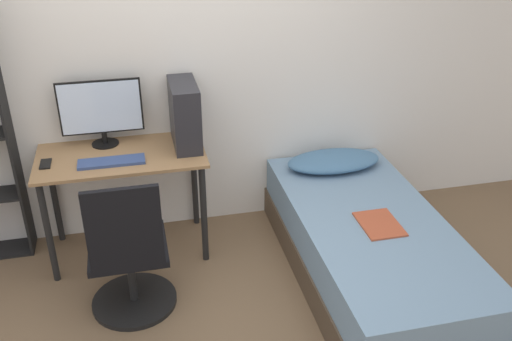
{
  "coord_description": "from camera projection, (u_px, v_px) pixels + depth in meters",
  "views": [
    {
      "loc": [
        -0.32,
        -2.42,
        2.43
      ],
      "look_at": [
        0.4,
        0.68,
        0.75
      ],
      "focal_mm": 40.0,
      "sensor_mm": 36.0,
      "label": 1
    }
  ],
  "objects": [
    {
      "name": "pc_tower",
      "position": [
        185.0,
        114.0,
        3.82
      ],
      "size": [
        0.18,
        0.42,
        0.44
      ],
      "color": "#232328",
      "rests_on": "desk"
    },
    {
      "name": "pillow",
      "position": [
        334.0,
        161.0,
        4.22
      ],
      "size": [
        0.7,
        0.36,
        0.11
      ],
      "color": "teal",
      "rests_on": "bed"
    },
    {
      "name": "magazine",
      "position": [
        379.0,
        224.0,
        3.56
      ],
      "size": [
        0.24,
        0.32,
        0.01
      ],
      "color": "#B24C2D",
      "rests_on": "bed"
    },
    {
      "name": "keyboard",
      "position": [
        112.0,
        162.0,
        3.66
      ],
      "size": [
        0.42,
        0.13,
        0.02
      ],
      "color": "#33477A",
      "rests_on": "desk"
    },
    {
      "name": "bed",
      "position": [
        369.0,
        249.0,
        3.73
      ],
      "size": [
        0.92,
        1.97,
        0.47
      ],
      "color": "#4C3D2D",
      "rests_on": "ground_plane"
    },
    {
      "name": "wall_back",
      "position": [
        176.0,
        64.0,
        3.91
      ],
      "size": [
        8.0,
        0.05,
        2.5
      ],
      "color": "silver",
      "rests_on": "ground_plane"
    },
    {
      "name": "office_chair",
      "position": [
        130.0,
        262.0,
        3.4
      ],
      "size": [
        0.53,
        0.53,
        0.95
      ],
      "color": "black",
      "rests_on": "ground_plane"
    },
    {
      "name": "phone",
      "position": [
        46.0,
        164.0,
        3.65
      ],
      "size": [
        0.07,
        0.14,
        0.01
      ],
      "color": "black",
      "rests_on": "desk"
    },
    {
      "name": "desk",
      "position": [
        123.0,
        170.0,
        3.83
      ],
      "size": [
        1.11,
        0.58,
        0.76
      ],
      "color": "#997047",
      "rests_on": "ground_plane"
    },
    {
      "name": "monitor",
      "position": [
        101.0,
        110.0,
        3.8
      ],
      "size": [
        0.55,
        0.18,
        0.46
      ],
      "color": "black",
      "rests_on": "desk"
    }
  ]
}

